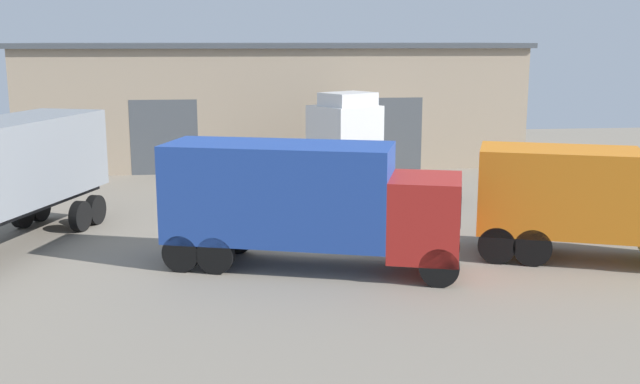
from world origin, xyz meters
The scene contains 7 objects.
ground_plane centered at (0.00, 0.00, 0.00)m, with size 60.00×60.00×0.00m, color gray.
warehouse_building centered at (0.00, 17.85, 3.12)m, with size 25.53×8.21×6.23m.
tractor_unit_white centered at (2.94, 9.82, 1.94)m, with size 5.68×6.98×4.14m.
box_truck_red centered at (-0.22, -1.75, 2.00)m, with size 8.60×4.75×3.54m.
box_truck_yellow centered at (8.04, -1.92, 1.85)m, with size 6.90×4.53×3.28m.
gravel_pile centered at (10.83, 4.60, 0.88)m, with size 3.55×3.55×1.76m.
oil_drum centered at (4.12, 2.07, 0.44)m, with size 0.58×0.58×0.88m.
Camera 1 is at (-2.21, -22.21, 6.37)m, focal length 42.00 mm.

